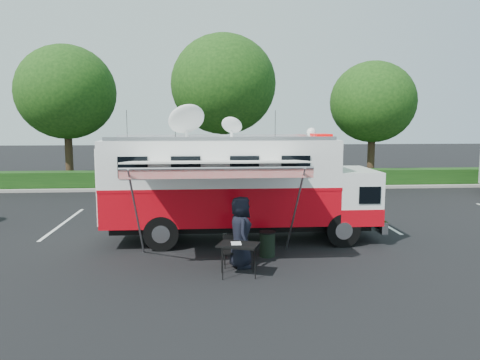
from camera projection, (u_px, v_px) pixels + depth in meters
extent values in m
plane|color=black|center=(241.00, 240.00, 15.20)|extent=(120.00, 120.00, 0.00)
cube|color=#9E998E|center=(296.00, 188.00, 26.38)|extent=(60.00, 0.35, 0.15)
cube|color=black|center=(293.00, 178.00, 27.21)|extent=(60.00, 1.20, 1.00)
cylinder|color=black|center=(69.00, 149.00, 27.09)|extent=(0.44, 0.44, 4.40)
ellipsoid|color=#14380F|center=(66.00, 92.00, 26.67)|extent=(5.63, 5.63, 5.35)
cylinder|color=black|center=(224.00, 145.00, 27.75)|extent=(0.44, 0.44, 4.80)
ellipsoid|color=#14380F|center=(223.00, 84.00, 27.30)|extent=(6.14, 6.14, 5.84)
cylinder|color=black|center=(371.00, 151.00, 28.49)|extent=(0.44, 0.44, 4.00)
ellipsoid|color=#14380F|center=(373.00, 102.00, 28.12)|extent=(5.12, 5.12, 4.86)
cube|color=silver|center=(64.00, 223.00, 17.67)|extent=(0.12, 5.50, 0.01)
cube|color=silver|center=(222.00, 220.00, 18.13)|extent=(0.12, 5.50, 0.01)
cube|color=silver|center=(373.00, 218.00, 18.59)|extent=(0.12, 5.50, 0.01)
cube|color=black|center=(241.00, 224.00, 15.13)|extent=(8.18, 1.33, 0.29)
cylinder|color=black|center=(343.00, 230.00, 14.33)|extent=(1.05, 0.30, 1.05)
cylinder|color=black|center=(325.00, 216.00, 16.40)|extent=(1.05, 0.30, 1.05)
cylinder|color=black|center=(161.00, 233.00, 13.91)|extent=(1.05, 0.30, 1.05)
cylinder|color=black|center=(167.00, 219.00, 15.98)|extent=(1.05, 0.30, 1.05)
cube|color=silver|center=(371.00, 220.00, 15.46)|extent=(0.19, 2.38, 0.38)
cube|color=white|center=(351.00, 194.00, 15.29)|extent=(1.33, 2.38, 1.62)
cube|color=red|center=(351.00, 211.00, 15.36)|extent=(1.35, 2.40, 0.52)
cube|color=black|center=(370.00, 185.00, 15.30)|extent=(0.11, 2.08, 0.67)
cube|color=red|center=(221.00, 203.00, 14.99)|extent=(7.23, 2.38, 1.14)
cube|color=red|center=(220.00, 185.00, 14.92)|extent=(7.25, 2.40, 0.10)
cube|color=white|center=(220.00, 163.00, 14.83)|extent=(7.23, 2.38, 1.33)
cube|color=white|center=(220.00, 141.00, 14.74)|extent=(7.23, 2.38, 0.08)
cube|color=#CC0505|center=(321.00, 136.00, 14.97)|extent=(0.52, 0.90, 0.15)
sphere|color=white|center=(311.00, 132.00, 15.89)|extent=(0.32, 0.32, 0.32)
ellipsoid|color=white|center=(186.00, 119.00, 14.43)|extent=(1.14, 1.14, 0.34)
ellipsoid|color=white|center=(232.00, 125.00, 14.90)|extent=(0.67, 0.67, 0.19)
cylinder|color=black|center=(127.00, 125.00, 14.83)|extent=(0.02, 0.02, 0.95)
cylinder|color=black|center=(175.00, 125.00, 14.95)|extent=(0.02, 0.02, 0.95)
cylinder|color=black|center=(275.00, 125.00, 15.19)|extent=(0.02, 0.02, 0.95)
cube|color=silver|center=(216.00, 162.00, 12.48)|extent=(4.75, 2.28, 0.20)
cube|color=red|center=(218.00, 173.00, 11.39)|extent=(4.75, 0.04, 0.27)
cylinder|color=#B2B2B7|center=(218.00, 168.00, 11.36)|extent=(4.75, 0.07, 0.07)
cylinder|color=#B2B2B7|center=(137.00, 215.00, 12.42)|extent=(0.05, 2.47, 2.74)
cylinder|color=#B2B2B7|center=(295.00, 213.00, 12.75)|extent=(0.05, 2.47, 2.74)
imported|color=black|center=(241.00, 267.00, 12.40)|extent=(0.69, 0.98, 1.89)
cube|color=black|center=(238.00, 245.00, 11.57)|extent=(1.15, 0.98, 0.05)
cylinder|color=black|center=(223.00, 264.00, 11.34)|extent=(0.02, 0.02, 0.80)
cylinder|color=black|center=(222.00, 258.00, 11.84)|extent=(0.02, 0.02, 0.80)
cylinder|color=black|center=(255.00, 263.00, 11.40)|extent=(0.02, 0.02, 0.80)
cylinder|color=black|center=(253.00, 257.00, 11.90)|extent=(0.02, 0.02, 0.80)
cube|color=silver|center=(236.00, 243.00, 11.61)|extent=(0.25, 0.34, 0.01)
cube|color=black|center=(231.00, 252.00, 12.36)|extent=(0.43, 0.43, 0.04)
cube|color=black|center=(230.00, 242.00, 12.53)|extent=(0.40, 0.07, 0.44)
cylinder|color=black|center=(225.00, 261.00, 12.22)|extent=(0.02, 0.02, 0.40)
cylinder|color=black|center=(224.00, 258.00, 12.53)|extent=(0.02, 0.02, 0.40)
cylinder|color=black|center=(237.00, 261.00, 12.24)|extent=(0.02, 0.02, 0.40)
cylinder|color=black|center=(236.00, 257.00, 12.56)|extent=(0.02, 0.02, 0.40)
cylinder|color=black|center=(267.00, 245.00, 13.32)|extent=(0.44, 0.44, 0.68)
cylinder|color=black|center=(267.00, 232.00, 13.28)|extent=(0.48, 0.48, 0.04)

